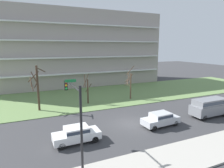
{
  "coord_description": "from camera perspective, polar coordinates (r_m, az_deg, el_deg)",
  "views": [
    {
      "loc": [
        -10.69,
        -18.91,
        8.88
      ],
      "look_at": [
        0.29,
        6.0,
        3.7
      ],
      "focal_mm": 31.04,
      "sensor_mm": 36.0,
      "label": 1
    }
  ],
  "objects": [
    {
      "name": "ground",
      "position": [
        23.47,
        5.39,
        -11.51
      ],
      "size": [
        160.0,
        160.0,
        0.0
      ],
      "primitive_type": "plane",
      "color": "#38383A"
    },
    {
      "name": "sidewalk_curb_near",
      "position": [
        17.63,
        18.95,
        -19.82
      ],
      "size": [
        80.0,
        4.0,
        0.15
      ],
      "primitive_type": "cube",
      "color": "#ADA89E",
      "rests_on": "ground"
    },
    {
      "name": "grass_lawn_strip",
      "position": [
        35.71,
        -5.62,
        -3.61
      ],
      "size": [
        80.0,
        16.0,
        0.08
      ],
      "primitive_type": "cube",
      "color": "#66844C",
      "rests_on": "ground"
    },
    {
      "name": "apartment_building",
      "position": [
        48.24,
        -11.15,
        10.09
      ],
      "size": [
        40.51,
        13.21,
        16.95
      ],
      "color": "#9E938C",
      "rests_on": "ground"
    },
    {
      "name": "tree_far_left",
      "position": [
        28.77,
        -21.21,
        -0.62
      ],
      "size": [
        2.41,
        2.42,
        6.45
      ],
      "color": "#423023",
      "rests_on": "ground"
    },
    {
      "name": "tree_left",
      "position": [
        30.84,
        -7.22,
        -1.6
      ],
      "size": [
        1.15,
        1.09,
        4.74
      ],
      "color": "#423023",
      "rests_on": "ground"
    },
    {
      "name": "tree_center",
      "position": [
        33.44,
        5.34,
        0.02
      ],
      "size": [
        1.84,
        1.38,
        5.76
      ],
      "color": "brown",
      "rests_on": "ground"
    },
    {
      "name": "sedan_silver_near_left",
      "position": [
        23.07,
        14.1,
        -9.87
      ],
      "size": [
        4.49,
        2.03,
        1.57
      ],
      "rotation": [
        0.0,
        0.0,
        0.05
      ],
      "color": "#B7BABF",
      "rests_on": "ground"
    },
    {
      "name": "sedan_white_center_left",
      "position": [
        19.09,
        -10.38,
        -14.21
      ],
      "size": [
        4.43,
        1.87,
        1.57
      ],
      "rotation": [
        0.0,
        0.0,
        0.02
      ],
      "color": "white",
      "rests_on": "ground"
    },
    {
      "name": "van_gray_center_right",
      "position": [
        28.18,
        26.8,
        -5.82
      ],
      "size": [
        5.22,
        2.04,
        2.36
      ],
      "rotation": [
        0.0,
        0.0,
        0.01
      ],
      "color": "slate",
      "rests_on": "ground"
    },
    {
      "name": "traffic_signal_mast",
      "position": [
        15.2,
        -10.96,
        -6.64
      ],
      "size": [
        0.9,
        5.57,
        6.38
      ],
      "color": "black",
      "rests_on": "ground"
    }
  ]
}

